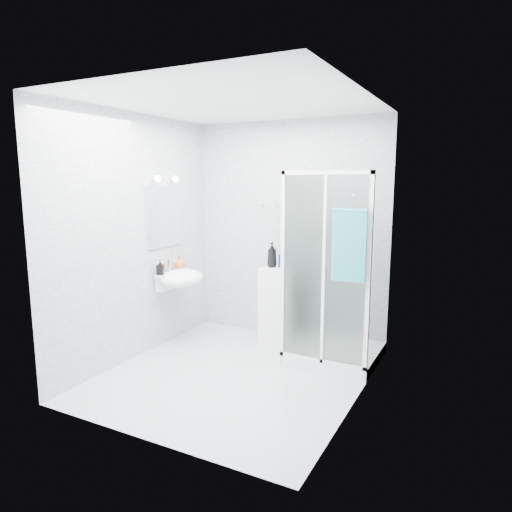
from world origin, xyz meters
The scene contains 12 objects.
room centered at (0.00, 0.00, 1.30)m, with size 2.40×2.60×2.60m.
shower_enclosure centered at (0.67, 0.77, 0.45)m, with size 0.90×0.95×2.00m.
wall_basin centered at (-0.99, 0.45, 0.80)m, with size 0.46×0.56×0.35m.
mirror centered at (-1.19, 0.45, 1.50)m, with size 0.02×0.60×0.70m, color white.
vanity_lights centered at (-1.14, 0.45, 1.92)m, with size 0.10×0.40×0.08m.
wall_hooks centered at (-0.25, 1.26, 1.62)m, with size 0.23×0.06×0.03m.
storage_cabinet centered at (0.01, 1.01, 0.46)m, with size 0.39×0.41×0.91m.
hand_towel centered at (1.00, 0.36, 1.34)m, with size 0.32×0.05×0.68m.
shampoo_bottle_a centered at (-0.08, 1.01, 1.06)m, with size 0.11×0.11×0.29m, color black.
shampoo_bottle_b centered at (0.05, 1.06, 1.03)m, with size 0.10×0.11×0.23m, color #0B1F45.
soap_dispenser_orange centered at (-1.11, 0.61, 0.94)m, with size 0.13×0.13×0.16m, color #BD5316.
soap_dispenser_black centered at (-1.11, 0.26, 0.95)m, with size 0.08×0.08×0.17m, color black.
Camera 1 is at (2.14, -3.69, 1.91)m, focal length 32.00 mm.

